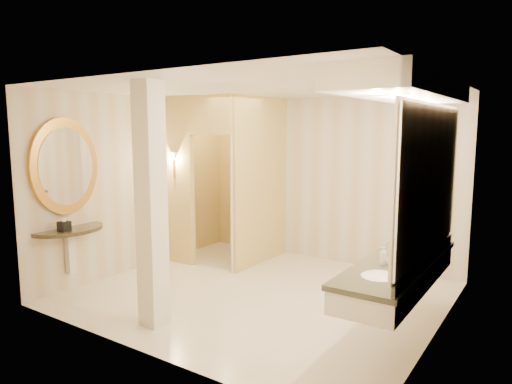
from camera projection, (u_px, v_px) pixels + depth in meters
floor at (259, 293)px, 6.12m from camera, size 4.50×4.50×0.00m
ceiling at (259, 88)px, 5.75m from camera, size 4.50×4.50×0.00m
wall_back at (325, 180)px, 7.58m from camera, size 4.50×0.02×2.70m
wall_front at (142, 219)px, 4.29m from camera, size 4.50×0.02×2.70m
wall_left at (140, 183)px, 7.18m from camera, size 0.02×4.00×2.70m
wall_right at (441, 211)px, 4.70m from camera, size 0.02×4.00×2.70m
toilet_closet at (234, 179)px, 7.35m from camera, size 1.50×1.55×2.70m
wall_sconce at (174, 158)px, 7.30m from camera, size 0.14×0.14×0.42m
vanity at (405, 186)px, 4.48m from camera, size 0.75×2.38×2.09m
console_shelf at (66, 193)px, 6.07m from camera, size 0.99×0.99×1.94m
pillar at (151, 206)px, 4.98m from camera, size 0.26×0.26×2.70m
tissue_box at (64, 226)px, 5.89m from camera, size 0.14×0.14×0.13m
toilet at (253, 231)px, 8.21m from camera, size 0.48×0.77×0.75m
soap_bottle_a at (397, 252)px, 4.68m from camera, size 0.07×0.07×0.12m
soap_bottle_b at (392, 259)px, 4.41m from camera, size 0.12×0.12×0.13m
soap_bottle_c at (383, 256)px, 4.42m from camera, size 0.09×0.09×0.18m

